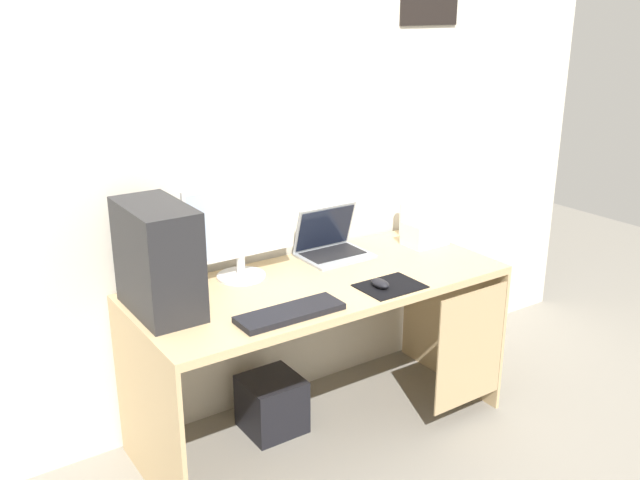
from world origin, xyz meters
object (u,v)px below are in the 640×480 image
(laptop, at_px, (331,246))
(mouse_left, at_px, (380,283))
(speaker, at_px, (407,219))
(monitor, at_px, (240,230))
(projector, at_px, (425,233))
(subwoofer, at_px, (272,404))
(pc_tower, at_px, (158,259))
(keyboard, at_px, (290,313))

(laptop, bearing_deg, mouse_left, -98.05)
(speaker, bearing_deg, monitor, -176.96)
(projector, relative_size, subwoofer, 0.79)
(laptop, distance_m, speaker, 0.49)
(pc_tower, relative_size, laptop, 1.34)
(monitor, distance_m, laptop, 0.51)
(speaker, bearing_deg, pc_tower, -172.83)
(projector, bearing_deg, monitor, 173.45)
(pc_tower, relative_size, monitor, 0.83)
(pc_tower, relative_size, mouse_left, 4.38)
(pc_tower, bearing_deg, keyboard, -40.00)
(pc_tower, distance_m, keyboard, 0.53)
(pc_tower, height_order, speaker, pc_tower)
(laptop, xyz_separation_m, projector, (0.47, -0.13, 0.01))
(monitor, bearing_deg, subwoofer, -48.90)
(speaker, relative_size, projector, 0.84)
(keyboard, bearing_deg, mouse_left, 2.56)
(pc_tower, height_order, laptop, pc_tower)
(monitor, xyz_separation_m, speaker, (0.97, 0.05, -0.13))
(pc_tower, height_order, mouse_left, pc_tower)
(monitor, relative_size, subwoofer, 2.00)
(speaker, distance_m, mouse_left, 0.73)
(pc_tower, height_order, monitor, pc_tower)
(keyboard, height_order, subwoofer, keyboard)
(monitor, height_order, mouse_left, monitor)
(speaker, bearing_deg, subwoofer, -170.96)
(pc_tower, bearing_deg, mouse_left, -19.86)
(pc_tower, xyz_separation_m, projector, (1.36, 0.01, -0.15))
(speaker, xyz_separation_m, subwoofer, (-0.89, -0.14, -0.69))
(keyboard, bearing_deg, projector, 18.79)
(monitor, distance_m, projector, 0.97)
(pc_tower, bearing_deg, subwoofer, 3.72)
(pc_tower, xyz_separation_m, monitor, (0.41, 0.12, 0.01))
(speaker, bearing_deg, laptop, -176.27)
(monitor, xyz_separation_m, projector, (0.95, -0.11, -0.16))
(laptop, relative_size, subwoofer, 1.24)
(mouse_left, bearing_deg, monitor, 134.76)
(monitor, bearing_deg, pc_tower, -163.50)
(monitor, bearing_deg, laptop, 2.34)
(laptop, xyz_separation_m, mouse_left, (-0.06, -0.44, -0.02))
(monitor, relative_size, speaker, 3.01)
(speaker, bearing_deg, projector, -97.13)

